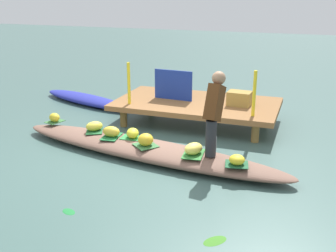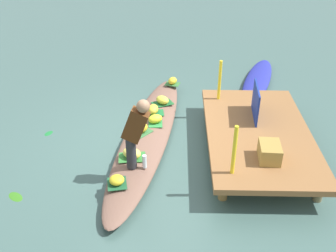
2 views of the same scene
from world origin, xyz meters
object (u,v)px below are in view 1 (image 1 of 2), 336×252
at_px(banana_bunch_5, 54,117).
at_px(produce_crate, 239,98).
at_px(banana_bunch_0, 111,132).
at_px(banana_bunch_6, 133,133).
at_px(banana_bunch_1, 146,140).
at_px(banana_bunch_2, 237,160).
at_px(water_bottle, 214,144).
at_px(market_banner, 173,85).
at_px(vendor_boat, 145,149).
at_px(moored_boat, 87,99).
at_px(banana_bunch_4, 94,126).
at_px(banana_bunch_3, 194,149).
at_px(vendor_person, 214,109).

bearing_deg(banana_bunch_5, produce_crate, 26.17).
bearing_deg(banana_bunch_0, banana_bunch_6, 9.63).
bearing_deg(banana_bunch_5, banana_bunch_1, -15.04).
relative_size(banana_bunch_2, produce_crate, 0.52).
xyz_separation_m(banana_bunch_1, banana_bunch_2, (1.49, -0.24, -0.03)).
relative_size(water_bottle, market_banner, 0.29).
bearing_deg(vendor_boat, banana_bunch_5, 176.22).
xyz_separation_m(water_bottle, market_banner, (-1.33, 1.94, 0.39)).
xyz_separation_m(banana_bunch_5, produce_crate, (3.14, 1.54, 0.26)).
xyz_separation_m(banana_bunch_6, produce_crate, (1.42, 1.85, 0.26)).
height_order(moored_boat, banana_bunch_2, banana_bunch_2).
distance_m(banana_bunch_4, produce_crate, 2.82).
bearing_deg(moored_boat, banana_bunch_3, -19.94).
bearing_deg(banana_bunch_3, banana_bunch_1, 174.16).
bearing_deg(banana_bunch_6, market_banner, 87.68).
bearing_deg(banana_bunch_3, vendor_boat, 167.32).
bearing_deg(banana_bunch_3, banana_bunch_5, 167.49).
relative_size(banana_bunch_6, produce_crate, 0.62).
bearing_deg(produce_crate, banana_bunch_0, -132.98).
height_order(banana_bunch_4, water_bottle, water_bottle).
xyz_separation_m(banana_bunch_0, vendor_person, (1.77, -0.16, 0.61)).
height_order(vendor_boat, banana_bunch_1, banana_bunch_1).
xyz_separation_m(banana_bunch_0, banana_bunch_6, (0.36, 0.06, -0.01)).
xyz_separation_m(moored_boat, produce_crate, (3.67, -0.49, 0.47)).
distance_m(moored_boat, banana_bunch_3, 4.33).
bearing_deg(moored_boat, vendor_person, -16.70).
bearing_deg(banana_bunch_5, banana_bunch_4, -11.76).
distance_m(banana_bunch_3, banana_bunch_4, 1.97).
bearing_deg(moored_boat, banana_bunch_4, -38.32).
xyz_separation_m(vendor_person, market_banner, (-1.33, 2.06, -0.19)).
distance_m(moored_boat, market_banner, 2.46).
xyz_separation_m(vendor_boat, produce_crate, (1.15, 1.98, 0.46)).
distance_m(vendor_boat, vendor_person, 1.40).
bearing_deg(market_banner, produce_crate, 4.27).
height_order(banana_bunch_0, banana_bunch_5, banana_bunch_0).
xyz_separation_m(banana_bunch_5, vendor_person, (3.13, -0.53, 0.61)).
distance_m(banana_bunch_0, banana_bunch_4, 0.45).
height_order(banana_bunch_0, vendor_person, vendor_person).
height_order(banana_bunch_4, banana_bunch_5, same).
height_order(moored_boat, banana_bunch_6, banana_bunch_6).
bearing_deg(produce_crate, banana_bunch_5, -153.83).
distance_m(banana_bunch_1, banana_bunch_3, 0.81).
relative_size(vendor_boat, banana_bunch_6, 17.86).
bearing_deg(moored_boat, banana_bunch_1, -26.75).
distance_m(moored_boat, produce_crate, 3.73).
bearing_deg(banana_bunch_6, banana_bunch_4, 172.06).
height_order(vendor_boat, vendor_person, vendor_person).
bearing_deg(banana_bunch_0, banana_bunch_4, 157.75).
distance_m(banana_bunch_1, banana_bunch_4, 1.17).
bearing_deg(banana_bunch_1, banana_bunch_4, 162.25).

